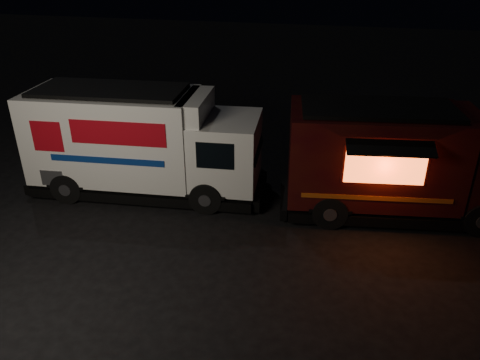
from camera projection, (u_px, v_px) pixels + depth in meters
The scene contains 3 objects.
ground at pixel (181, 255), 11.94m from camera, with size 80.00×80.00×0.00m, color black.
white_truck at pixel (146, 142), 14.38m from camera, with size 7.34×2.50×3.33m, color white, non-canonical shape.
red_truck at pixel (404, 161), 13.25m from camera, with size 6.89×2.54×3.21m, color #37100A, non-canonical shape.
Camera 1 is at (3.75, -9.19, 7.07)m, focal length 35.00 mm.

